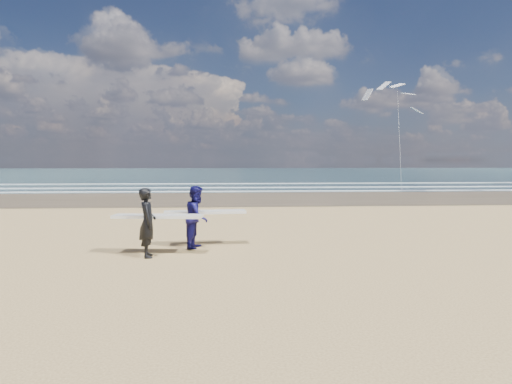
{
  "coord_description": "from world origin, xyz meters",
  "views": [
    {
      "loc": [
        1.71,
        -10.44,
        2.32
      ],
      "look_at": [
        2.83,
        6.0,
        1.17
      ],
      "focal_mm": 32.0,
      "sensor_mm": 36.0,
      "label": 1
    }
  ],
  "objects": [
    {
      "name": "surfer_far",
      "position": [
        0.99,
        1.62,
        0.83
      ],
      "size": [
        2.24,
        1.16,
        1.65
      ],
      "color": "#0F0D49",
      "rests_on": "ground"
    },
    {
      "name": "ocean",
      "position": [
        20.0,
        72.0,
        0.01
      ],
      "size": [
        220.0,
        100.0,
        0.02
      ],
      "primitive_type": "cube",
      "color": "#1B353C",
      "rests_on": "ground"
    },
    {
      "name": "kite_1",
      "position": [
        16.13,
        26.77,
        5.3
      ],
      "size": [
        5.38,
        4.69,
        9.8
      ],
      "color": "slate",
      "rests_on": "ground"
    },
    {
      "name": "wet_sand_strip",
      "position": [
        20.0,
        18.0,
        0.01
      ],
      "size": [
        220.0,
        12.0,
        0.01
      ],
      "primitive_type": "cube",
      "color": "#4C3B28",
      "rests_on": "ground"
    },
    {
      "name": "surfer_near",
      "position": [
        -0.11,
        0.58,
        0.85
      ],
      "size": [
        2.24,
        1.06,
        1.66
      ],
      "color": "black",
      "rests_on": "ground"
    },
    {
      "name": "foam_breakers",
      "position": [
        20.0,
        28.1,
        0.05
      ],
      "size": [
        220.0,
        11.7,
        0.05
      ],
      "color": "white",
      "rests_on": "ground"
    }
  ]
}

